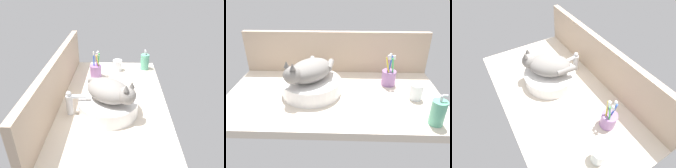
{
  "view_description": "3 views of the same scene",
  "coord_description": "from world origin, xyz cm",
  "views": [
    {
      "loc": [
        -108.08,
        -4.43,
        68.61
      ],
      "look_at": [
        -1.5,
        -0.71,
        11.6
      ],
      "focal_mm": 35.0,
      "sensor_mm": 36.0,
      "label": 1
    },
    {
      "loc": [
        5.82,
        -101.1,
        60.35
      ],
      "look_at": [
        2.46,
        -4.01,
        8.21
      ],
      "focal_mm": 35.0,
      "sensor_mm": 36.0,
      "label": 2
    },
    {
      "loc": [
        60.5,
        -30.99,
        80.19
      ],
      "look_at": [
        3.71,
        1.85,
        10.75
      ],
      "focal_mm": 28.0,
      "sensor_mm": 36.0,
      "label": 3
    }
  ],
  "objects": [
    {
      "name": "ground_plane",
      "position": [
        0.0,
        0.0,
        -2.0
      ],
      "size": [
        114.67,
        63.45,
        4.0
      ],
      "primitive_type": "cube",
      "color": "beige"
    },
    {
      "name": "backsplash_panel",
      "position": [
        0.0,
        29.93,
        13.0
      ],
      "size": [
        114.67,
        3.6,
        25.99
      ],
      "primitive_type": "cube",
      "color": "tan",
      "rests_on": "ground_plane"
    },
    {
      "name": "sink_basin",
      "position": [
        -11.86,
        0.8,
        3.97
      ],
      "size": [
        31.29,
        31.29,
        7.93
      ],
      "primitive_type": "cylinder",
      "color": "white",
      "rests_on": "ground_plane"
    },
    {
      "name": "cat",
      "position": [
        -12.64,
        -0.32,
        13.69
      ],
      "size": [
        28.85,
        30.15,
        14.0
      ],
      "color": "gray",
      "rests_on": "sink_basin"
    },
    {
      "name": "faucet",
      "position": [
        -13.67,
        19.82,
        7.3
      ],
      "size": [
        3.85,
        11.86,
        13.6
      ],
      "color": "silver",
      "rests_on": "ground_plane"
    },
    {
      "name": "toothbrush_cup",
      "position": [
        30.95,
        11.71,
        4.91
      ],
      "size": [
        7.95,
        7.95,
        18.72
      ],
      "color": "#996BA8",
      "rests_on": "ground_plane"
    },
    {
      "name": "water_glass",
      "position": [
        42.54,
        -3.21,
        3.62
      ],
      "size": [
        6.59,
        6.59,
        8.18
      ],
      "color": "white",
      "rests_on": "ground_plane"
    }
  ]
}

